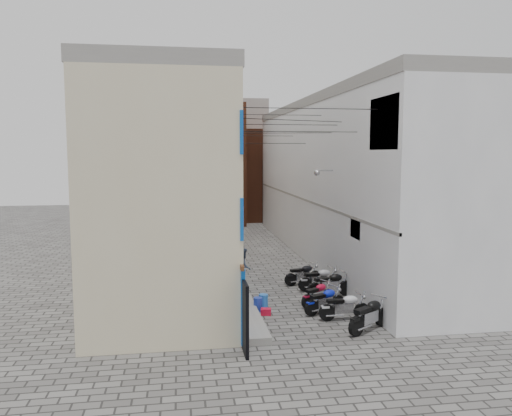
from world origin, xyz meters
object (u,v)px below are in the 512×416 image
motorcycle_b (345,305)px  red_crate (266,312)px  motorcycle_c (325,299)px  motorcycle_e (331,283)px  person_b (243,267)px  water_jug_near (258,304)px  person_a (241,293)px  motorcycle_f (320,278)px  motorcycle_d (318,293)px  motorcycle_a (370,313)px  water_jug_far (263,301)px  motorcycle_g (303,273)px

motorcycle_b → red_crate: size_ratio=5.02×
motorcycle_c → motorcycle_e: motorcycle_e is taller
person_b → motorcycle_e: bearing=-103.6°
person_b → water_jug_near: size_ratio=3.14×
motorcycle_c → motorcycle_e: size_ratio=0.90×
motorcycle_c → person_a: bearing=-100.5°
water_jug_near → motorcycle_f: bearing=37.8°
motorcycle_d → motorcycle_a: bearing=-14.4°
motorcycle_f → water_jug_near: motorcycle_f is taller
motorcycle_f → person_b: person_b is taller
motorcycle_e → red_crate: 3.62m
person_b → water_jug_near: person_b is taller
motorcycle_d → water_jug_far: motorcycle_d is taller
water_jug_near → motorcycle_a: bearing=-37.9°
water_jug_far → person_b: bearing=100.1°
motorcycle_e → motorcycle_g: bearing=-169.1°
motorcycle_f → water_jug_near: 3.95m
person_a → motorcycle_a: bearing=-127.5°
motorcycle_b → water_jug_far: 3.21m
motorcycle_e → water_jug_far: bearing=-76.2°
motorcycle_c → motorcycle_f: motorcycle_f is taller
person_b → water_jug_near: bearing=-167.6°
motorcycle_g → motorcycle_b: bearing=-11.0°
motorcycle_a → person_b: person_b is taller
motorcycle_d → person_b: (-2.64, 2.43, 0.58)m
person_a → water_jug_near: person_a is taller
motorcycle_e → water_jug_far: (-3.03, -1.11, -0.32)m
water_jug_far → motorcycle_b: bearing=-33.5°
person_b → red_crate: person_b is taller
person_a → person_b: 4.21m
motorcycle_d → motorcycle_e: (0.84, 1.01, 0.10)m
motorcycle_d → water_jug_near: motorcycle_d is taller
motorcycle_b → person_a: person_a is taller
motorcycle_c → water_jug_far: motorcycle_c is taller
motorcycle_b → motorcycle_f: (0.19, 3.89, 0.01)m
motorcycle_f → motorcycle_g: bearing=-162.7°
red_crate → motorcycle_a: bearing=-34.6°
motorcycle_b → red_crate: bearing=-109.2°
motorcycle_c → person_b: 4.36m
motorcycle_d → red_crate: motorcycle_d is taller
water_jug_far → red_crate: size_ratio=1.47×
motorcycle_g → person_b: 2.97m
motorcycle_a → motorcycle_c: 2.26m
motorcycle_f → person_b: bearing=-103.1°
motorcycle_b → motorcycle_a: bearing=23.1°
motorcycle_a → person_a: 4.45m
motorcycle_d → motorcycle_b: bearing=-17.4°
motorcycle_g → person_a: person_a is taller
motorcycle_b → motorcycle_c: size_ratio=1.03×
motorcycle_d → water_jug_near: 2.50m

